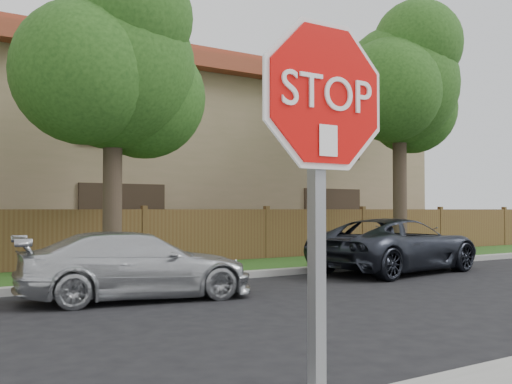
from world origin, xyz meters
TOP-DOWN VIEW (x-y plane):
  - far_curb at (0.00, 8.15)m, footprint 70.00×0.30m
  - tree_mid at (2.52, 9.57)m, footprint 4.80×3.90m
  - tree_right at (12.02, 9.57)m, footprint 4.80×3.90m
  - stop_sign at (-0.50, -1.48)m, footprint 1.01×0.13m
  - sedan_right at (1.76, 6.36)m, footprint 4.37×2.33m
  - sedan_far_right at (9.02, 7.02)m, footprint 5.20×2.93m

SIDE VIEW (x-z plane):
  - far_curb at x=0.00m, z-range 0.00..0.15m
  - sedan_right at x=1.76m, z-range 0.00..1.20m
  - sedan_far_right at x=9.02m, z-range 0.00..1.37m
  - stop_sign at x=-0.50m, z-range 0.55..3.11m
  - tree_mid at x=2.52m, z-range 1.20..8.55m
  - tree_right at x=12.02m, z-range 1.47..9.67m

